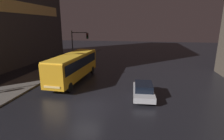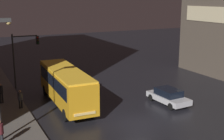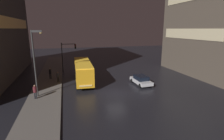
{
  "view_description": "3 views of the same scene",
  "coord_description": "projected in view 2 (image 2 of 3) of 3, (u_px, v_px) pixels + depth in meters",
  "views": [
    {
      "loc": [
        4.56,
        -12.93,
        6.73
      ],
      "look_at": [
        1.26,
        5.89,
        1.74
      ],
      "focal_mm": 28.0,
      "sensor_mm": 36.0,
      "label": 1
    },
    {
      "loc": [
        -11.74,
        -19.1,
        9.49
      ],
      "look_at": [
        1.05,
        6.73,
        2.72
      ],
      "focal_mm": 50.0,
      "sensor_mm": 36.0,
      "label": 2
    },
    {
      "loc": [
        -6.24,
        -20.84,
        8.37
      ],
      "look_at": [
        1.22,
        6.57,
        1.65
      ],
      "focal_mm": 28.0,
      "sensor_mm": 36.0,
      "label": 3
    }
  ],
  "objects": [
    {
      "name": "pedestrian_far",
      "position": [
        0.0,
        130.0,
        19.84
      ],
      "size": [
        0.54,
        0.54,
        1.74
      ],
      "rotation": [
        0.0,
        0.0,
        0.34
      ],
      "color": "black",
      "rests_on": "sidewalk_left"
    },
    {
      "name": "car_taxi",
      "position": [
        168.0,
        96.0,
        28.26
      ],
      "size": [
        2.12,
        4.34,
        1.4
      ],
      "rotation": [
        0.0,
        0.0,
        3.2
      ],
      "color": "#B7B7BC",
      "rests_on": "ground"
    },
    {
      "name": "traffic_light_main",
      "position": [
        23.0,
        51.0,
        32.85
      ],
      "size": [
        2.82,
        0.35,
        5.79
      ],
      "color": "#2D2D2D",
      "rests_on": "ground"
    },
    {
      "name": "pedestrian_mid",
      "position": [
        20.0,
        97.0,
        26.61
      ],
      "size": [
        0.58,
        0.58,
        1.63
      ],
      "rotation": [
        0.0,
        0.0,
        4.19
      ],
      "color": "black",
      "rests_on": "sidewalk_left"
    },
    {
      "name": "ground_plane",
      "position": [
        139.0,
        124.0,
        23.9
      ],
      "size": [
        120.0,
        120.0,
        0.0
      ],
      "primitive_type": "plane",
      "color": "black"
    },
    {
      "name": "bus_near",
      "position": [
        66.0,
        83.0,
        27.62
      ],
      "size": [
        2.85,
        10.21,
        3.28
      ],
      "rotation": [
        0.0,
        0.0,
        3.1
      ],
      "color": "orange",
      "rests_on": "ground"
    },
    {
      "name": "pedestrian_near",
      "position": [
        1.0,
        91.0,
        27.91
      ],
      "size": [
        0.52,
        0.52,
        1.83
      ],
      "rotation": [
        0.0,
        0.0,
        3.82
      ],
      "color": "black",
      "rests_on": "sidewalk_left"
    }
  ]
}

